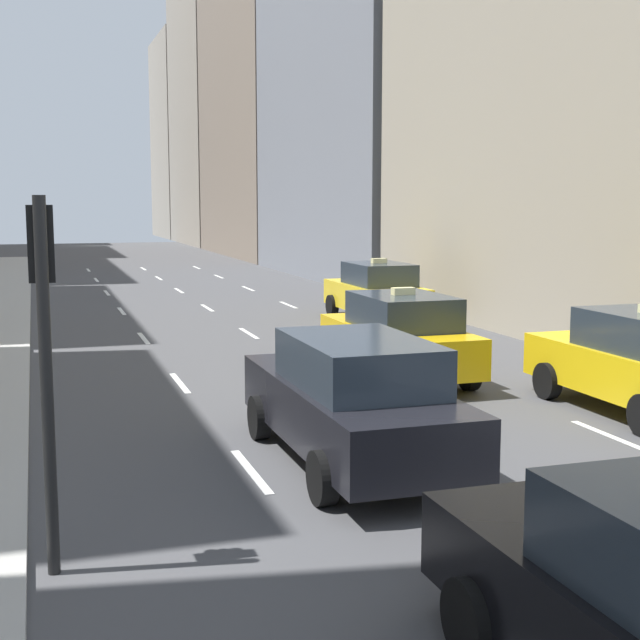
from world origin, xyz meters
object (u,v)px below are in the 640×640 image
Objects in this scene: traffic_light_pole at (44,323)px; sedan_black_near at (353,399)px; taxi_lead at (399,336)px; taxi_second at (376,291)px.

sedan_black_near is at bearing 31.49° from traffic_light_pole.
taxi_lead and taxi_second have the same top height.
taxi_lead is 0.89× the size of sedan_black_near.
sedan_black_near is (-2.80, -5.06, 0.01)m from taxi_lead.
taxi_second is 14.54m from sedan_black_near.
taxi_second is at bearing 67.35° from sedan_black_near.
taxi_second is (2.80, 8.36, 0.00)m from taxi_lead.
sedan_black_near is at bearing -118.96° from taxi_lead.
taxi_lead reaches higher than sedan_black_near.
taxi_lead is at bearing -108.51° from taxi_second.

